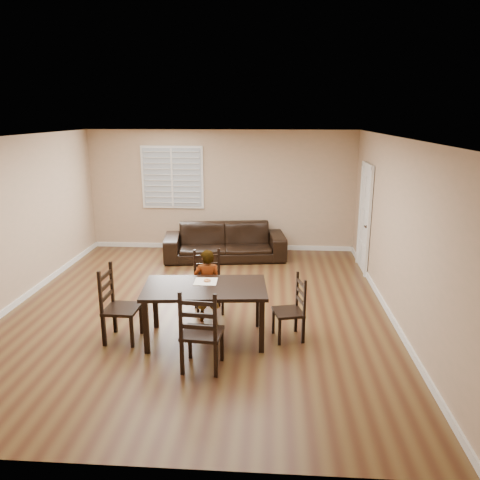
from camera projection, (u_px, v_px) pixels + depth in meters
name	position (u px, v px, depth m)	size (l,w,h in m)	color
ground	(199.00, 309.00, 7.52)	(7.00, 7.00, 0.00)	brown
room	(200.00, 196.00, 7.22)	(6.04, 7.04, 2.72)	tan
dining_table	(205.00, 292.00, 6.34)	(1.73, 1.07, 0.78)	black
chair_near	(208.00, 283.00, 7.41)	(0.53, 0.51, 0.97)	black
chair_far	(200.00, 336.00, 5.54)	(0.51, 0.48, 1.06)	black
chair_left	(113.00, 307.00, 6.38)	(0.46, 0.49, 1.06)	black
chair_right	(296.00, 310.00, 6.45)	(0.47, 0.49, 0.91)	black
child	(207.00, 286.00, 6.95)	(0.41, 0.27, 1.12)	gray
napkin	(206.00, 281.00, 6.49)	(0.31, 0.31, 0.00)	silver
donut	(207.00, 280.00, 6.49)	(0.10, 0.10, 0.04)	#D7874D
sofa	(225.00, 242.00, 10.03)	(2.56, 1.00, 0.75)	black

